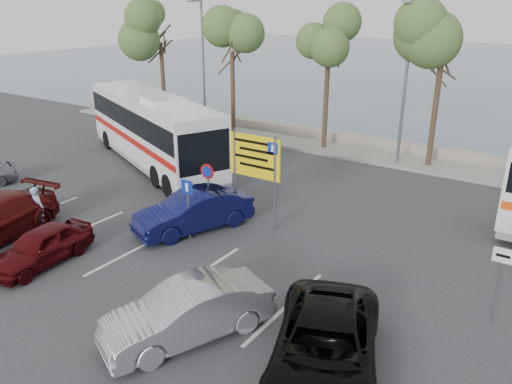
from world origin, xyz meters
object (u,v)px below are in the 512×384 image
Objects in this scene: suv_black at (325,348)px; pedestrian_near at (37,207)px; car_red at (41,246)px; car_silver_b at (187,312)px; car_blue at (194,211)px; direction_sign at (255,164)px; street_lamp_left at (202,60)px; street_lamp_right at (406,76)px; coach_bus_left at (152,131)px.

pedestrian_near is (-12.54, 1.15, 0.11)m from suv_black.
car_red is 0.81× the size of car_silver_b.
suv_black is at bearing 34.99° from car_silver_b.
car_blue is 2.72× the size of pedestrian_near.
direction_sign is 7.82m from car_red.
street_lamp_right is (13.00, 0.00, 0.00)m from street_lamp_left.
suv_black is at bearing -43.85° from street_lamp_left.
pedestrian_near is at bearing -75.59° from coach_bus_left.
direction_sign is 1.01× the size of car_red.
car_silver_b is at bearing -51.58° from street_lamp_left.
street_lamp_left is 23.89m from suv_black.
direction_sign is 0.70× the size of suv_black.
street_lamp_right is at bearing -126.17° from pedestrian_near.
coach_bus_left reaches higher than direction_sign.
car_blue reaches higher than car_red.
street_lamp_left is at bearing 114.87° from suv_black.
car_blue is (-1.60, -1.70, -1.69)m from direction_sign.
suv_black is at bearing -32.46° from coach_bus_left.
street_lamp_left is 4.86× the size of pedestrian_near.
street_lamp_left is 1.56× the size of suv_black.
pedestrian_near reaches higher than car_blue.
car_silver_b reaches higher than suv_black.
suv_black is at bearing -76.24° from street_lamp_right.
street_lamp_right reaches higher than suv_black.
street_lamp_right is at bearing 65.05° from car_red.
suv_black is (6.00, -6.01, -1.71)m from direction_sign.
street_lamp_right is 1.56× the size of suv_black.
direction_sign is 9.28m from coach_bus_left.
direction_sign is at bearing -43.17° from street_lamp_left.
street_lamp_right is 10.73m from direction_sign.
direction_sign is at bearing 68.25° from car_blue.
suv_black reaches higher than car_red.
car_blue is at bearing -133.39° from direction_sign.
pedestrian_near is at bearing -167.63° from car_silver_b.
street_lamp_left is 15.74m from car_blue.
pedestrian_near is (-9.04, 1.84, 0.10)m from car_silver_b.
car_red is 2.17× the size of pedestrian_near.
car_silver_b is 9.23m from pedestrian_near.
street_lamp_right reaches higher than car_silver_b.
street_lamp_right is 13.13m from car_blue.
coach_bus_left is at bearing 159.09° from direction_sign.
suv_black is at bearing 167.97° from pedestrian_near.
car_red is 6.51m from car_silver_b.
car_blue is 8.74m from suv_black.
pedestrian_near is (4.46, -15.18, -3.78)m from street_lamp_left.
street_lamp_right reaches higher than car_blue.
coach_bus_left is 2.36× the size of suv_black.
direction_sign reaches higher than pedestrian_near.
coach_bus_left is 2.71× the size of car_blue.
pedestrian_near is at bearing 142.43° from car_red.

